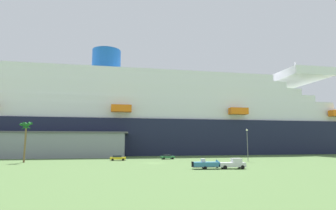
{
  "coord_description": "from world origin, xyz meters",
  "views": [
    {
      "loc": [
        -7.31,
        -73.2,
        5.72
      ],
      "look_at": [
        7.04,
        20.12,
        18.59
      ],
      "focal_mm": 28.79,
      "sensor_mm": 36.0,
      "label": 1
    }
  ],
  "objects_px": {
    "street_lamp": "(247,141)",
    "parked_car_green_wagon": "(167,157)",
    "parked_car_yellow_taxi": "(118,158)",
    "cruise_ship": "(176,122)",
    "pickup_truck": "(233,164)",
    "palm_tree": "(26,130)",
    "small_boat_on_trailer": "(209,164)"
  },
  "relations": [
    {
      "from": "street_lamp",
      "to": "parked_car_yellow_taxi",
      "type": "relative_size",
      "value": 1.96
    },
    {
      "from": "parked_car_yellow_taxi",
      "to": "parked_car_green_wagon",
      "type": "relative_size",
      "value": 1.01
    },
    {
      "from": "street_lamp",
      "to": "cruise_ship",
      "type": "bearing_deg",
      "value": 101.81
    },
    {
      "from": "pickup_truck",
      "to": "palm_tree",
      "type": "bearing_deg",
      "value": 153.51
    },
    {
      "from": "pickup_truck",
      "to": "parked_car_green_wagon",
      "type": "xyz_separation_m",
      "value": [
        -9.16,
        33.02,
        -0.21
      ]
    },
    {
      "from": "parked_car_yellow_taxi",
      "to": "parked_car_green_wagon",
      "type": "xyz_separation_m",
      "value": [
        15.93,
        3.84,
        -0.0
      ]
    },
    {
      "from": "small_boat_on_trailer",
      "to": "parked_car_yellow_taxi",
      "type": "height_order",
      "value": "small_boat_on_trailer"
    },
    {
      "from": "pickup_truck",
      "to": "cruise_ship",
      "type": "bearing_deg",
      "value": 89.25
    },
    {
      "from": "parked_car_yellow_taxi",
      "to": "pickup_truck",
      "type": "bearing_deg",
      "value": -49.3
    },
    {
      "from": "small_boat_on_trailer",
      "to": "street_lamp",
      "type": "bearing_deg",
      "value": 46.57
    },
    {
      "from": "palm_tree",
      "to": "parked_car_green_wagon",
      "type": "height_order",
      "value": "palm_tree"
    },
    {
      "from": "pickup_truck",
      "to": "street_lamp",
      "type": "height_order",
      "value": "street_lamp"
    },
    {
      "from": "palm_tree",
      "to": "small_boat_on_trailer",
      "type": "bearing_deg",
      "value": -28.75
    },
    {
      "from": "cruise_ship",
      "to": "pickup_truck",
      "type": "bearing_deg",
      "value": -90.75
    },
    {
      "from": "parked_car_green_wagon",
      "to": "street_lamp",
      "type": "bearing_deg",
      "value": -33.69
    },
    {
      "from": "cruise_ship",
      "to": "pickup_truck",
      "type": "height_order",
      "value": "cruise_ship"
    },
    {
      "from": "palm_tree",
      "to": "parked_car_yellow_taxi",
      "type": "relative_size",
      "value": 2.36
    },
    {
      "from": "cruise_ship",
      "to": "parked_car_green_wagon",
      "type": "relative_size",
      "value": 54.71
    },
    {
      "from": "palm_tree",
      "to": "parked_car_yellow_taxi",
      "type": "xyz_separation_m",
      "value": [
        25.4,
        4.01,
        -8.22
      ]
    },
    {
      "from": "street_lamp",
      "to": "parked_car_green_wagon",
      "type": "xyz_separation_m",
      "value": [
        -21.36,
        14.24,
        -5.12
      ]
    },
    {
      "from": "small_boat_on_trailer",
      "to": "parked_car_green_wagon",
      "type": "height_order",
      "value": "small_boat_on_trailer"
    },
    {
      "from": "palm_tree",
      "to": "cruise_ship",
      "type": "bearing_deg",
      "value": 42.68
    },
    {
      "from": "cruise_ship",
      "to": "small_boat_on_trailer",
      "type": "height_order",
      "value": "cruise_ship"
    },
    {
      "from": "cruise_ship",
      "to": "parked_car_yellow_taxi",
      "type": "distance_m",
      "value": 52.63
    },
    {
      "from": "small_boat_on_trailer",
      "to": "parked_car_green_wagon",
      "type": "distance_m",
      "value": 32.91
    },
    {
      "from": "small_boat_on_trailer",
      "to": "street_lamp",
      "type": "xyz_separation_m",
      "value": [
        17.45,
        18.43,
        4.99
      ]
    },
    {
      "from": "parked_car_green_wagon",
      "to": "palm_tree",
      "type": "bearing_deg",
      "value": -169.25
    },
    {
      "from": "pickup_truck",
      "to": "parked_car_green_wagon",
      "type": "height_order",
      "value": "pickup_truck"
    },
    {
      "from": "small_boat_on_trailer",
      "to": "parked_car_green_wagon",
      "type": "xyz_separation_m",
      "value": [
        -3.92,
        32.67,
        -0.13
      ]
    },
    {
      "from": "small_boat_on_trailer",
      "to": "palm_tree",
      "type": "distance_m",
      "value": 52.24
    },
    {
      "from": "street_lamp",
      "to": "parked_car_yellow_taxi",
      "type": "height_order",
      "value": "street_lamp"
    },
    {
      "from": "cruise_ship",
      "to": "street_lamp",
      "type": "relative_size",
      "value": 27.66
    }
  ]
}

